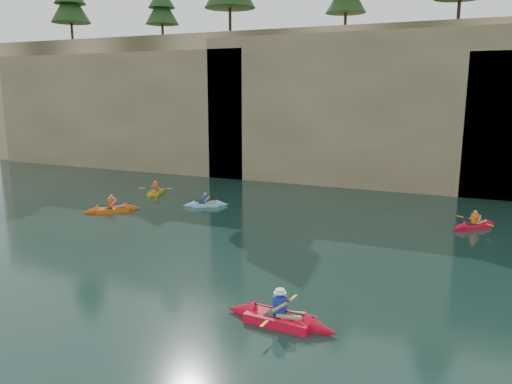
% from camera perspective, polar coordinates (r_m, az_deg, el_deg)
% --- Properties ---
extents(ground, '(160.00, 160.00, 0.00)m').
position_cam_1_polar(ground, '(18.45, -10.78, -11.08)').
color(ground, black).
rests_on(ground, ground).
extents(cliff, '(70.00, 16.00, 12.00)m').
position_cam_1_polar(cliff, '(45.00, 11.44, 10.05)').
color(cliff, tan).
rests_on(cliff, ground).
extents(cliff_slab_west, '(26.00, 2.40, 10.56)m').
position_cam_1_polar(cliff_slab_west, '(47.19, -15.55, 9.05)').
color(cliff_slab_west, '#9B835E').
rests_on(cliff_slab_west, ground).
extents(cliff_slab_center, '(24.00, 2.40, 11.40)m').
position_cam_1_polar(cliff_slab_center, '(37.36, 11.92, 9.30)').
color(cliff_slab_center, '#9B835E').
rests_on(cliff_slab_center, ground).
extents(sea_cave_west, '(4.50, 1.00, 4.00)m').
position_cam_1_polar(sea_cave_west, '(45.69, -13.89, 4.93)').
color(sea_cave_west, black).
rests_on(sea_cave_west, ground).
extents(sea_cave_center, '(3.50, 1.00, 3.20)m').
position_cam_1_polar(sea_cave_center, '(38.82, 2.76, 3.53)').
color(sea_cave_center, black).
rests_on(sea_cave_center, ground).
extents(sea_cave_east, '(5.00, 1.00, 4.50)m').
position_cam_1_polar(sea_cave_east, '(36.16, 23.95, 2.99)').
color(sea_cave_east, black).
rests_on(sea_cave_east, ground).
extents(main_kayaker, '(3.78, 2.51, 1.39)m').
position_cam_1_polar(main_kayaker, '(15.77, 2.72, -14.21)').
color(main_kayaker, red).
rests_on(main_kayaker, ground).
extents(kayaker_orange, '(2.88, 2.95, 1.28)m').
position_cam_1_polar(kayaker_orange, '(30.52, -16.13, -1.91)').
color(kayaker_orange, '#DC5A0D').
rests_on(kayaker_orange, ground).
extents(kayaker_red_far, '(2.59, 2.88, 1.16)m').
position_cam_1_polar(kayaker_red_far, '(28.32, 23.67, -3.50)').
color(kayaker_red_far, red).
rests_on(kayaker_red_far, ground).
extents(kayaker_yellow, '(2.23, 2.94, 1.17)m').
position_cam_1_polar(kayaker_yellow, '(34.98, -11.39, -0.00)').
color(kayaker_yellow, gold).
rests_on(kayaker_yellow, ground).
extents(kayaker_ltblue_mid, '(2.74, 2.01, 1.06)m').
position_cam_1_polar(kayaker_ltblue_mid, '(30.88, -5.79, -1.39)').
color(kayaker_ltblue_mid, '#8DCDEC').
rests_on(kayaker_ltblue_mid, ground).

